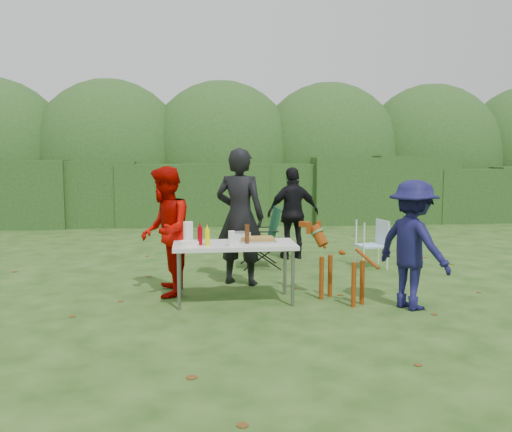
{
  "coord_description": "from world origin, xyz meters",
  "views": [
    {
      "loc": [
        -0.86,
        -6.34,
        1.81
      ],
      "look_at": [
        -0.01,
        0.89,
        1.0
      ],
      "focal_mm": 38.0,
      "sensor_mm": 36.0,
      "label": 1
    }
  ],
  "objects": [
    {
      "name": "person_cook",
      "position": [
        -0.21,
        1.18,
        0.96
      ],
      "size": [
        0.83,
        0.71,
        1.92
      ],
      "primitive_type": "imported",
      "rotation": [
        0.0,
        0.0,
        2.72
      ],
      "color": "black",
      "rests_on": "ground"
    },
    {
      "name": "cup_stack",
      "position": [
        -0.4,
        0.03,
        0.83
      ],
      "size": [
        0.08,
        0.08,
        0.18
      ],
      "primitive_type": "cylinder",
      "color": "white",
      "rests_on": "folding_table"
    },
    {
      "name": "camping_chair",
      "position": [
        0.22,
        2.29,
        0.5
      ],
      "size": [
        0.63,
        0.63,
        0.99
      ],
      "primitive_type": null,
      "rotation": [
        0.0,
        0.0,
        3.12
      ],
      "color": "#133D28",
      "rests_on": "ground"
    },
    {
      "name": "folding_table",
      "position": [
        -0.35,
        0.23,
        0.69
      ],
      "size": [
        1.5,
        0.7,
        0.74
      ],
      "color": "silver",
      "rests_on": "ground"
    },
    {
      "name": "beer_bottle",
      "position": [
        -0.21,
        0.19,
        0.86
      ],
      "size": [
        0.06,
        0.06,
        0.24
      ],
      "primitive_type": "cylinder",
      "color": "#47230F",
      "rests_on": "folding_table"
    },
    {
      "name": "hedge_row",
      "position": [
        0.0,
        8.0,
        0.85
      ],
      "size": [
        22.0,
        1.4,
        1.7
      ],
      "primitive_type": "cube",
      "color": "#23471C",
      "rests_on": "ground"
    },
    {
      "name": "person_black_puffy",
      "position": [
        0.89,
        2.98,
        0.81
      ],
      "size": [
        1.0,
        0.56,
        1.61
      ],
      "primitive_type": "imported",
      "rotation": [
        0.0,
        0.0,
        3.32
      ],
      "color": "black",
      "rests_on": "ground"
    },
    {
      "name": "paper_towel_roll",
      "position": [
        -0.92,
        0.35,
        0.87
      ],
      "size": [
        0.12,
        0.12,
        0.26
      ],
      "primitive_type": "cylinder",
      "color": "white",
      "rests_on": "folding_table"
    },
    {
      "name": "ketchup_bottle",
      "position": [
        -0.78,
        0.14,
        0.85
      ],
      "size": [
        0.06,
        0.06,
        0.22
      ],
      "primitive_type": "cylinder",
      "color": "#94000C",
      "rests_on": "folding_table"
    },
    {
      "name": "mustard_bottle",
      "position": [
        -0.69,
        0.09,
        0.84
      ],
      "size": [
        0.06,
        0.06,
        0.2
      ],
      "primitive_type": "cylinder",
      "color": "#E9EC00",
      "rests_on": "folding_table"
    },
    {
      "name": "person_red_jacket",
      "position": [
        -1.22,
        0.68,
        0.84
      ],
      "size": [
        0.64,
        0.82,
        1.68
      ],
      "primitive_type": "imported",
      "rotation": [
        0.0,
        0.0,
        -1.57
      ],
      "color": "#AE0600",
      "rests_on": "ground"
    },
    {
      "name": "child",
      "position": [
        1.72,
        -0.29,
        0.77
      ],
      "size": [
        0.96,
        1.14,
        1.53
      ],
      "primitive_type": "imported",
      "rotation": [
        0.0,
        0.0,
        2.05
      ],
      "color": "#121241",
      "rests_on": "ground"
    },
    {
      "name": "focaccia_bread",
      "position": [
        -0.06,
        0.33,
        0.78
      ],
      "size": [
        0.4,
        0.26,
        0.04
      ],
      "primitive_type": "cube",
      "color": "#A97B33",
      "rests_on": "food_tray"
    },
    {
      "name": "lawn_chair",
      "position": [
        2.02,
        2.09,
        0.39
      ],
      "size": [
        0.53,
        0.53,
        0.78
      ],
      "primitive_type": null,
      "rotation": [
        0.0,
        0.0,
        3.32
      ],
      "color": "#52B4E8",
      "rests_on": "ground"
    },
    {
      "name": "ground",
      "position": [
        0.0,
        0.0,
        0.0
      ],
      "size": [
        80.0,
        80.0,
        0.0
      ],
      "primitive_type": "plane",
      "color": "#1E4211"
    },
    {
      "name": "plate_stack",
      "position": [
        -0.91,
        0.15,
        0.77
      ],
      "size": [
        0.24,
        0.24,
        0.05
      ],
      "primitive_type": "cylinder",
      "color": "white",
      "rests_on": "folding_table"
    },
    {
      "name": "dog",
      "position": [
        0.97,
        0.09,
        0.47
      ],
      "size": [
        0.92,
        1.03,
        0.94
      ],
      "primitive_type": null,
      "rotation": [
        0.0,
        0.0,
        2.22
      ],
      "color": "#7D330B",
      "rests_on": "ground"
    },
    {
      "name": "food_tray",
      "position": [
        -0.06,
        0.33,
        0.75
      ],
      "size": [
        0.45,
        0.3,
        0.02
      ],
      "primitive_type": "cube",
      "color": "#B7B7BA",
      "rests_on": "folding_table"
    },
    {
      "name": "shrub_backdrop",
      "position": [
        0.0,
        9.6,
        1.6
      ],
      "size": [
        20.0,
        2.6,
        3.2
      ],
      "primitive_type": "ellipsoid",
      "color": "#3D6628",
      "rests_on": "ground"
    },
    {
      "name": "pasta_bowl",
      "position": [
        -0.26,
        0.46,
        0.79
      ],
      "size": [
        0.26,
        0.26,
        0.1
      ],
      "primitive_type": "cylinder",
      "color": "silver",
      "rests_on": "folding_table"
    }
  ]
}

